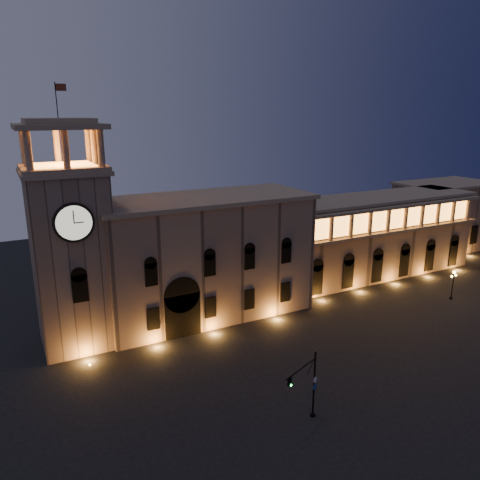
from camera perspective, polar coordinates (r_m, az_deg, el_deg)
The scene contains 7 objects.
ground at distance 55.25m, azimuth 7.49°, elevation -16.57°, with size 160.00×160.00×0.00m, color black.
government_building at distance 68.24m, azimuth -4.25°, elevation -2.01°, with size 30.80×12.80×17.60m.
clock_tower at distance 61.70m, azimuth -19.86°, elevation -1.19°, with size 9.80×9.80×32.40m.
colonnade_wing at distance 88.64m, azimuth 15.89°, elevation 0.55°, with size 40.60×11.50×14.50m.
secondary_building at distance 111.51m, azimuth 23.56°, elevation 2.65°, with size 20.00×12.00×14.00m, color #775D4C.
traffic_light at distance 47.35m, azimuth 8.45°, elevation -17.25°, with size 4.83×2.19×7.09m.
street_lamp_near at distance 82.16m, azimuth 24.52°, elevation -4.70°, with size 1.66×0.50×4.80m.
Camera 1 is at (-27.54, -38.02, 29.12)m, focal length 35.00 mm.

